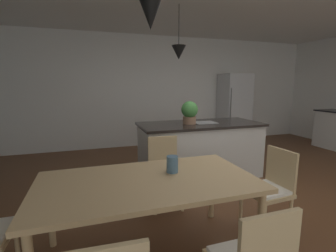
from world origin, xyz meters
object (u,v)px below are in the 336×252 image
(chair_kitchen_end, at_px, (270,187))
(vase_on_dining_table, at_px, (172,164))
(dining_table, at_px, (148,186))
(refrigerator, at_px, (234,108))
(chair_far_right, at_px, (165,169))
(kitchen_island, at_px, (200,149))
(potted_plant_on_island, at_px, (190,112))

(chair_kitchen_end, relative_size, vase_on_dining_table, 5.67)
(dining_table, relative_size, chair_kitchen_end, 2.13)
(refrigerator, distance_m, vase_on_dining_table, 4.64)
(refrigerator, bearing_deg, chair_far_right, -135.05)
(kitchen_island, height_order, vase_on_dining_table, kitchen_island)
(chair_far_right, xyz_separation_m, potted_plant_on_island, (0.67, 0.79, 0.62))
(chair_far_right, distance_m, refrigerator, 3.98)
(chair_far_right, height_order, vase_on_dining_table, vase_on_dining_table)
(dining_table, xyz_separation_m, refrigerator, (3.22, 3.67, 0.24))
(dining_table, xyz_separation_m, potted_plant_on_island, (1.09, 1.66, 0.43))
(chair_kitchen_end, distance_m, potted_plant_on_island, 1.78)
(dining_table, bearing_deg, potted_plant_on_island, 56.86)
(chair_kitchen_end, relative_size, refrigerator, 0.48)
(chair_kitchen_end, distance_m, refrigerator, 4.16)
(vase_on_dining_table, bearing_deg, chair_far_right, 77.77)
(kitchen_island, bearing_deg, chair_far_right, -137.31)
(dining_table, xyz_separation_m, kitchen_island, (1.28, 1.66, -0.20))
(dining_table, xyz_separation_m, vase_on_dining_table, (0.26, 0.11, 0.14))
(chair_far_right, bearing_deg, dining_table, -115.84)
(kitchen_island, relative_size, potted_plant_on_island, 5.51)
(dining_table, distance_m, vase_on_dining_table, 0.31)
(potted_plant_on_island, bearing_deg, vase_on_dining_table, -118.08)
(chair_far_right, bearing_deg, kitchen_island, 42.69)
(kitchen_island, height_order, potted_plant_on_island, potted_plant_on_island)
(kitchen_island, relative_size, vase_on_dining_table, 13.06)
(refrigerator, relative_size, potted_plant_on_island, 4.94)
(refrigerator, distance_m, potted_plant_on_island, 2.94)
(refrigerator, bearing_deg, potted_plant_on_island, -136.86)
(chair_kitchen_end, bearing_deg, vase_on_dining_table, 174.31)
(kitchen_island, bearing_deg, chair_kitchen_end, -89.47)
(dining_table, height_order, vase_on_dining_table, vase_on_dining_table)
(chair_kitchen_end, height_order, kitchen_island, kitchen_island)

